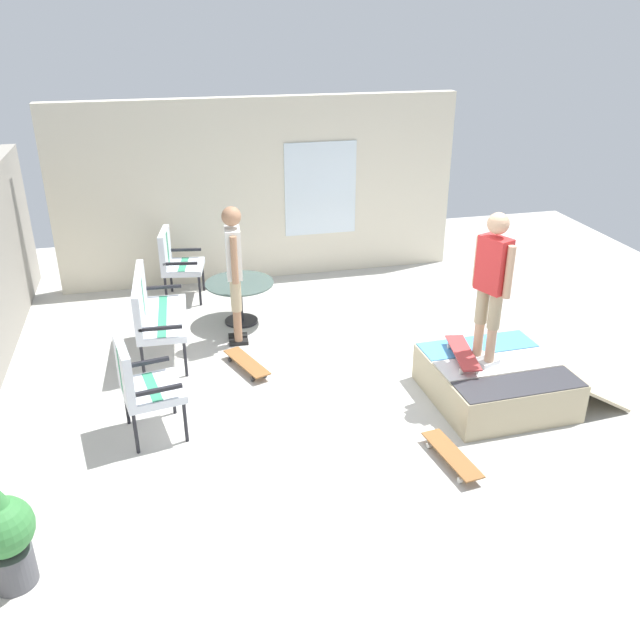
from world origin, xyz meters
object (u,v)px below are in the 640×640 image
(patio_chair_near_house, at_px, (175,258))
(skateboard_spare, at_px, (452,455))
(skate_ramp, at_px, (497,381))
(person_skater, at_px, (492,279))
(skateboard_on_ramp, at_px, (463,353))
(patio_chair_by_wall, at_px, (139,381))
(patio_bench, at_px, (152,309))
(skateboard_by_bench, at_px, (247,363))
(person_watching, at_px, (234,265))
(patio_table, at_px, (240,294))
(potted_plant, at_px, (4,533))

(patio_chair_near_house, height_order, skateboard_spare, patio_chair_near_house)
(skate_ramp, distance_m, person_skater, 1.17)
(skateboard_on_ramp, bearing_deg, patio_chair_by_wall, 89.12)
(patio_bench, height_order, skateboard_on_ramp, patio_bench)
(skateboard_by_bench, height_order, skateboard_on_ramp, skateboard_on_ramp)
(person_watching, distance_m, skateboard_spare, 3.49)
(skate_ramp, relative_size, patio_table, 2.16)
(patio_chair_near_house, relative_size, person_skater, 0.63)
(patio_chair_by_wall, distance_m, person_watching, 2.20)
(person_skater, bearing_deg, skateboard_by_bench, 62.78)
(person_skater, relative_size, potted_plant, 1.76)
(patio_bench, relative_size, patio_table, 1.42)
(person_skater, distance_m, potted_plant, 4.81)
(skate_ramp, xyz_separation_m, patio_table, (2.59, 2.41, 0.19))
(patio_bench, height_order, skateboard_spare, patio_bench)
(skateboard_by_bench, bearing_deg, skateboard_spare, -144.23)
(patio_table, bearing_deg, skateboard_on_ramp, -139.98)
(patio_chair_near_house, bearing_deg, skateboard_spare, -153.48)
(skateboard_spare, bearing_deg, person_watching, 28.32)
(person_skater, bearing_deg, skateboard_on_ramp, 67.00)
(patio_table, xyz_separation_m, skateboard_spare, (-3.52, -1.48, -0.32))
(person_watching, bearing_deg, skateboard_by_bench, -179.82)
(patio_table, height_order, skateboard_by_bench, patio_table)
(person_skater, height_order, skateboard_on_ramp, person_skater)
(potted_plant, bearing_deg, patio_bench, -17.85)
(patio_table, relative_size, potted_plant, 0.98)
(patio_bench, bearing_deg, patio_table, -57.88)
(patio_table, distance_m, skateboard_on_ramp, 3.19)
(patio_table, height_order, skateboard_on_ramp, patio_table)
(skateboard_on_ramp, height_order, potted_plant, potted_plant)
(patio_bench, relative_size, skateboard_spare, 1.55)
(skate_ramp, bearing_deg, patio_table, 42.97)
(person_skater, bearing_deg, person_watching, 50.22)
(patio_bench, height_order, person_watching, person_watching)
(skateboard_by_bench, xyz_separation_m, skateboard_on_ramp, (-1.13, -2.16, 0.44))
(skate_ramp, bearing_deg, person_skater, 68.69)
(skateboard_on_ramp, distance_m, potted_plant, 4.57)
(skate_ramp, relative_size, patio_bench, 1.52)
(patio_bench, distance_m, person_skater, 3.90)
(person_watching, relative_size, potted_plant, 1.90)
(person_watching, relative_size, skateboard_by_bench, 2.13)
(patio_chair_by_wall, distance_m, skateboard_by_bench, 1.67)
(patio_bench, relative_size, person_watching, 0.73)
(patio_bench, height_order, patio_chair_by_wall, same)
(skateboard_on_ramp, bearing_deg, patio_bench, 61.34)
(patio_chair_near_house, relative_size, potted_plant, 1.11)
(patio_table, relative_size, person_skater, 0.55)
(patio_bench, bearing_deg, skateboard_by_bench, -120.88)
(patio_bench, relative_size, potted_plant, 1.38)
(skate_ramp, distance_m, patio_table, 3.54)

